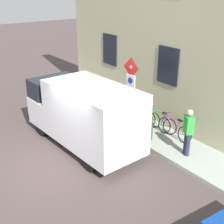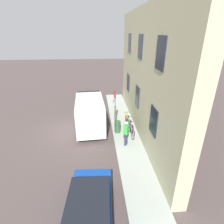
# 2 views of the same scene
# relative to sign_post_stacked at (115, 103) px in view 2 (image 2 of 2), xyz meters

# --- Properties ---
(ground_plane) EXTENTS (80.00, 80.00, 0.00)m
(ground_plane) POSITION_rel_sign_post_stacked_xyz_m (-3.21, -0.32, -2.15)
(ground_plane) COLOR #4A3E3C
(sidewalk_slab) EXTENTS (1.86, 16.36, 0.14)m
(sidewalk_slab) POSITION_rel_sign_post_stacked_xyz_m (0.72, -0.32, -2.08)
(sidewalk_slab) COLOR #9AA198
(sidewalk_slab) RESTS_ON ground_plane
(building_facade) EXTENTS (0.75, 14.36, 8.55)m
(building_facade) POSITION_rel_sign_post_stacked_xyz_m (1.99, -0.32, 2.13)
(building_facade) COLOR #B7B28A
(building_facade) RESTS_ON ground_plane
(sign_post_stacked) EXTENTS (0.17, 0.56, 2.98)m
(sign_post_stacked) POSITION_rel_sign_post_stacked_xyz_m (0.00, 0.00, 0.00)
(sign_post_stacked) COLOR #474C47
(sign_post_stacked) RESTS_ON sidewalk_slab
(delivery_van) EXTENTS (2.30, 5.43, 2.50)m
(delivery_van) POSITION_rel_sign_post_stacked_xyz_m (-1.91, 0.42, -0.82)
(delivery_van) COLOR white
(delivery_van) RESTS_ON ground_plane
(parked_hatchback) EXTENTS (2.01, 4.11, 1.38)m
(parked_hatchback) POSITION_rel_sign_post_stacked_xyz_m (-1.77, -7.62, -1.42)
(parked_hatchback) COLOR navy
(parked_hatchback) RESTS_ON ground_plane
(bicycle_purple) EXTENTS (0.46, 1.71, 0.89)m
(bicycle_purple) POSITION_rel_sign_post_stacked_xyz_m (1.09, -1.39, -1.64)
(bicycle_purple) COLOR black
(bicycle_purple) RESTS_ON sidewalk_slab
(bicycle_green) EXTENTS (0.49, 1.71, 0.89)m
(bicycle_green) POSITION_rel_sign_post_stacked_xyz_m (1.09, -0.55, -1.64)
(bicycle_green) COLOR black
(bicycle_green) RESTS_ON sidewalk_slab
(bicycle_orange) EXTENTS (0.46, 1.71, 0.89)m
(bicycle_orange) POSITION_rel_sign_post_stacked_xyz_m (1.09, 0.29, -1.64)
(bicycle_orange) COLOR black
(bicycle_orange) RESTS_ON sidewalk_slab
(pedestrian) EXTENTS (0.42, 0.48, 1.72)m
(pedestrian) POSITION_rel_sign_post_stacked_xyz_m (0.50, -2.54, -1.08)
(pedestrian) COLOR #262B47
(pedestrian) RESTS_ON sidewalk_slab
(litter_bin) EXTENTS (0.44, 0.44, 0.90)m
(litter_bin) POSITION_rel_sign_post_stacked_xyz_m (0.14, -0.86, -1.56)
(litter_bin) COLOR #2D5133
(litter_bin) RESTS_ON sidewalk_slab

